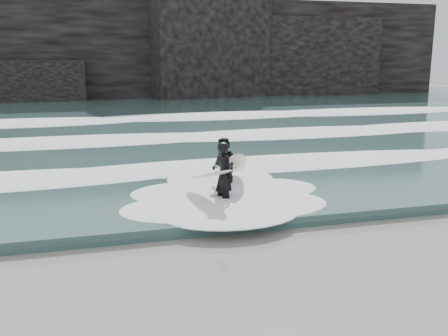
{
  "coord_description": "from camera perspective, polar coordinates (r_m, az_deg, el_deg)",
  "views": [
    {
      "loc": [
        -3.06,
        -7.95,
        4.17
      ],
      "look_at": [
        0.76,
        5.91,
        1.0
      ],
      "focal_mm": 40.0,
      "sensor_mm": 36.0,
      "label": 1
    }
  ],
  "objects": [
    {
      "name": "surfer_right",
      "position": [
        15.55,
        0.2,
        0.27
      ],
      "size": [
        1.37,
        2.19,
        1.77
      ],
      "color": "black",
      "rests_on": "ground"
    },
    {
      "name": "surfer_left",
      "position": [
        13.95,
        -0.3,
        -0.86
      ],
      "size": [
        1.34,
        2.21,
        1.91
      ],
      "color": "black",
      "rests_on": "ground"
    },
    {
      "name": "foam_far",
      "position": [
        33.3,
        -10.08,
        5.83
      ],
      "size": [
        60.0,
        4.8,
        0.3
      ],
      "primitive_type": "ellipsoid",
      "color": "white",
      "rests_on": "sea"
    },
    {
      "name": "sea",
      "position": [
        37.3,
        -10.66,
        6.04
      ],
      "size": [
        90.0,
        52.0,
        0.3
      ],
      "primitive_type": "cube",
      "color": "#2E4B48",
      "rests_on": "ground"
    },
    {
      "name": "ground",
      "position": [
        9.49,
        5.22,
        -13.71
      ],
      "size": [
        120.0,
        120.0,
        0.0
      ],
      "primitive_type": "plane",
      "color": "#856F58",
      "rests_on": "ground"
    },
    {
      "name": "headland",
      "position": [
        54.05,
        -12.48,
        13.04
      ],
      "size": [
        70.0,
        9.0,
        10.0
      ],
      "primitive_type": "cube",
      "color": "black",
      "rests_on": "ground"
    },
    {
      "name": "foam_mid",
      "position": [
        24.44,
        -8.04,
        3.49
      ],
      "size": [
        60.0,
        4.0,
        0.24
      ],
      "primitive_type": "ellipsoid",
      "color": "white",
      "rests_on": "sea"
    },
    {
      "name": "foam_near",
      "position": [
        17.64,
        -5.05,
        0.04
      ],
      "size": [
        60.0,
        3.2,
        0.2
      ],
      "primitive_type": "ellipsoid",
      "color": "white",
      "rests_on": "sea"
    }
  ]
}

